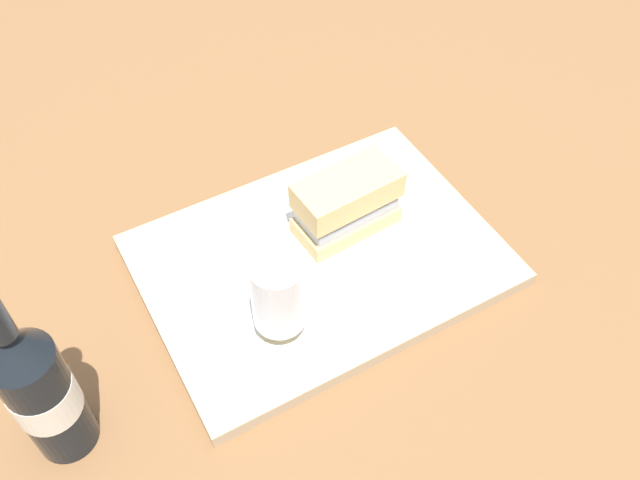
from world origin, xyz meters
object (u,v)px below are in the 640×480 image
at_px(beer_bottle, 40,390).
at_px(plate, 346,230).
at_px(sandwich, 345,204).
at_px(beer_glass, 278,297).

bearing_deg(beer_bottle, plate, -167.81).
xyz_separation_m(sandwich, beer_glass, (0.14, 0.09, 0.01)).
bearing_deg(beer_glass, sandwich, -146.23).
bearing_deg(beer_bottle, beer_glass, 178.21).
relative_size(sandwich, beer_bottle, 0.51).
distance_m(sandwich, beer_glass, 0.17).
relative_size(plate, sandwich, 1.40).
height_order(sandwich, beer_bottle, beer_bottle).
bearing_deg(plate, beer_glass, 33.20).
bearing_deg(beer_glass, beer_bottle, -1.79).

